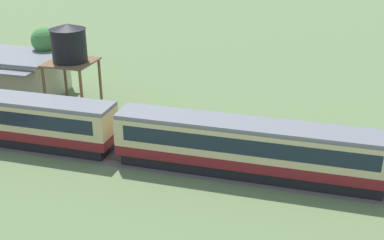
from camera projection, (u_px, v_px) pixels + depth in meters
passenger_train at (251, 146)px, 34.90m from camera, size 102.67×3.05×4.12m
railway_track at (278, 178)px, 35.27m from camera, size 172.74×3.60×0.04m
station_building at (1, 72)px, 51.89m from camera, size 14.37×8.18×4.26m
water_tower at (69, 45)px, 46.44m from camera, size 4.49×4.49×8.27m
yard_tree_1 at (45, 41)px, 52.21m from camera, size 2.88×2.88×6.71m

